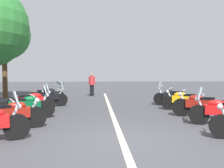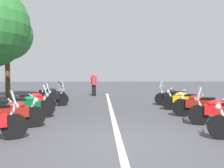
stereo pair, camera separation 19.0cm
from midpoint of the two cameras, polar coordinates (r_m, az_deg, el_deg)
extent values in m
plane|color=#424247|center=(5.66, 2.82, -14.14)|extent=(80.00, 80.00, 0.00)
cube|color=beige|center=(10.03, 0.44, -6.72)|extent=(17.66, 0.16, 0.01)
cylinder|color=black|center=(6.34, -21.83, -9.55)|extent=(0.41, 0.63, 0.63)
cylinder|color=silver|center=(6.28, -22.43, -6.89)|extent=(0.19, 0.29, 0.58)
cylinder|color=silver|center=(6.23, -22.85, -3.64)|extent=(0.57, 0.31, 0.04)
sphere|color=silver|center=(6.27, -21.45, -5.05)|extent=(0.14, 0.14, 0.14)
cube|color=silver|center=(6.23, -22.13, -2.97)|extent=(0.38, 0.27, 0.32)
cylinder|color=black|center=(7.51, -17.64, -7.59)|extent=(0.39, 0.64, 0.63)
cube|color=maroon|center=(7.40, -23.11, -6.42)|extent=(0.70, 1.10, 0.30)
ellipsoid|color=maroon|center=(7.38, -21.74, -4.84)|extent=(0.45, 0.58, 0.22)
cube|color=black|center=(7.36, -24.85, -5.08)|extent=(0.44, 0.54, 0.12)
cylinder|color=silver|center=(7.45, -18.13, -5.34)|extent=(0.18, 0.29, 0.58)
cylinder|color=silver|center=(7.40, -18.47, -2.59)|extent=(0.58, 0.30, 0.04)
sphere|color=silver|center=(7.44, -17.31, -3.78)|extent=(0.14, 0.14, 0.14)
cylinder|color=black|center=(9.02, -15.27, -5.80)|extent=(0.31, 0.66, 0.65)
cylinder|color=black|center=(9.06, -24.30, -5.91)|extent=(0.31, 0.66, 0.65)
cube|color=#0C592D|center=(8.98, -19.81, -4.74)|extent=(0.56, 1.11, 0.30)
ellipsoid|color=#0C592D|center=(8.96, -18.68, -3.46)|extent=(0.39, 0.57, 0.22)
cube|color=black|center=(8.97, -21.24, -3.62)|extent=(0.38, 0.53, 0.12)
cylinder|color=silver|center=(8.98, -15.67, -3.92)|extent=(0.15, 0.30, 0.58)
cylinder|color=silver|center=(8.94, -15.96, -1.63)|extent=(0.61, 0.21, 0.04)
sphere|color=silver|center=(8.96, -14.98, -2.63)|extent=(0.14, 0.14, 0.14)
cylinder|color=silver|center=(9.22, -22.41, -6.34)|extent=(0.23, 0.55, 0.08)
cube|color=silver|center=(8.94, -15.45, -1.17)|extent=(0.38, 0.22, 0.32)
cylinder|color=black|center=(10.39, -14.71, -4.74)|extent=(0.32, 0.64, 0.63)
cylinder|color=black|center=(10.37, -22.34, -4.87)|extent=(0.32, 0.64, 0.63)
cube|color=red|center=(10.33, -18.54, -3.83)|extent=(0.57, 1.08, 0.30)
ellipsoid|color=red|center=(10.32, -17.55, -2.70)|extent=(0.40, 0.57, 0.22)
cube|color=black|center=(10.31, -19.77, -2.85)|extent=(0.39, 0.53, 0.12)
cylinder|color=silver|center=(10.35, -15.06, -3.10)|extent=(0.15, 0.30, 0.58)
cylinder|color=silver|center=(10.31, -15.31, -1.12)|extent=(0.60, 0.22, 0.04)
sphere|color=silver|center=(10.34, -14.47, -1.99)|extent=(0.14, 0.14, 0.14)
cylinder|color=silver|center=(10.55, -20.78, -5.23)|extent=(0.24, 0.55, 0.08)
cube|color=silver|center=(10.32, -14.87, -0.72)|extent=(0.38, 0.22, 0.32)
cylinder|color=black|center=(11.98, -11.55, -3.74)|extent=(0.43, 0.62, 0.63)
cylinder|color=black|center=(11.54, -18.78, -4.06)|extent=(0.43, 0.62, 0.63)
cube|color=black|center=(11.72, -15.10, -3.03)|extent=(0.82, 1.16, 0.30)
ellipsoid|color=black|center=(11.75, -14.27, -2.02)|extent=(0.48, 0.58, 0.22)
cube|color=black|center=(11.64, -16.15, -2.19)|extent=(0.46, 0.55, 0.12)
cylinder|color=silver|center=(11.93, -11.83, -2.32)|extent=(0.20, 0.29, 0.58)
cylinder|color=silver|center=(11.89, -12.03, -0.60)|extent=(0.56, 0.34, 0.04)
sphere|color=silver|center=(11.95, -11.34, -1.34)|extent=(0.14, 0.14, 0.14)
cylinder|color=silver|center=(11.80, -17.50, -4.36)|extent=(0.34, 0.52, 0.08)
cube|color=silver|center=(11.91, -11.67, -0.25)|extent=(0.37, 0.28, 0.32)
cylinder|color=black|center=(13.33, -12.02, -3.06)|extent=(0.42, 0.64, 0.65)
cylinder|color=black|center=(12.99, -17.77, -3.28)|extent=(0.42, 0.64, 0.65)
cube|color=black|center=(13.12, -14.87, -2.39)|extent=(0.72, 1.05, 0.30)
ellipsoid|color=black|center=(13.16, -14.12, -1.50)|extent=(0.47, 0.58, 0.22)
cube|color=black|center=(13.06, -15.81, -1.64)|extent=(0.45, 0.55, 0.12)
cylinder|color=silver|center=(13.29, -12.28, -1.78)|extent=(0.19, 0.29, 0.58)
cylinder|color=silver|center=(13.25, -12.46, -0.24)|extent=(0.57, 0.32, 0.04)
sphere|color=silver|center=(13.30, -11.84, -0.91)|extent=(0.14, 0.14, 0.14)
cylinder|color=silver|center=(13.23, -16.77, -3.58)|extent=(0.32, 0.53, 0.08)
cube|color=silver|center=(13.27, -12.13, 0.07)|extent=(0.38, 0.27, 0.32)
cylinder|color=black|center=(6.51, 25.53, -9.44)|extent=(0.33, 0.61, 0.60)
cylinder|color=silver|center=(6.47, 26.11, -6.83)|extent=(0.16, 0.30, 0.58)
sphere|color=silver|center=(6.42, 25.17, -5.08)|extent=(0.14, 0.14, 0.14)
cylinder|color=black|center=(8.00, 20.83, -7.04)|extent=(0.33, 0.64, 0.63)
cube|color=red|center=(8.07, 25.85, -5.75)|extent=(0.60, 1.10, 0.30)
ellipsoid|color=red|center=(8.01, 24.61, -4.34)|extent=(0.41, 0.57, 0.22)
cylinder|color=silver|center=(7.96, 21.30, -4.91)|extent=(0.16, 0.30, 0.58)
cylinder|color=silver|center=(7.93, 21.63, -2.33)|extent=(0.60, 0.23, 0.04)
sphere|color=silver|center=(7.93, 20.53, -3.47)|extent=(0.14, 0.14, 0.14)
cube|color=silver|center=(7.91, 21.06, -1.82)|extent=(0.38, 0.23, 0.32)
cylinder|color=black|center=(9.32, 17.05, -5.48)|extent=(0.44, 0.66, 0.67)
cylinder|color=black|center=(9.22, 25.89, -5.72)|extent=(0.44, 0.66, 0.67)
cube|color=maroon|center=(9.22, 21.47, -4.51)|extent=(0.76, 1.09, 0.30)
ellipsoid|color=maroon|center=(9.21, 20.37, -3.24)|extent=(0.47, 0.58, 0.22)
cube|color=black|center=(9.18, 22.86, -3.43)|extent=(0.45, 0.55, 0.12)
cylinder|color=silver|center=(9.27, 17.45, -3.66)|extent=(0.20, 0.29, 0.58)
cylinder|color=silver|center=(9.23, 17.72, -1.44)|extent=(0.57, 0.33, 0.04)
sphere|color=silver|center=(9.27, 16.79, -2.41)|extent=(0.14, 0.14, 0.14)
cylinder|color=silver|center=(9.06, 24.07, -6.47)|extent=(0.33, 0.52, 0.08)
cylinder|color=black|center=(10.82, 14.24, -4.48)|extent=(0.39, 0.62, 0.62)
cylinder|color=black|center=(10.70, 21.48, -4.66)|extent=(0.39, 0.62, 0.62)
cube|color=#EAB214|center=(10.72, 17.85, -3.62)|extent=(0.69, 1.05, 0.30)
ellipsoid|color=#EAB214|center=(10.71, 16.91, -2.54)|extent=(0.46, 0.58, 0.22)
cube|color=black|center=(10.68, 19.04, -2.69)|extent=(0.44, 0.55, 0.12)
cylinder|color=silver|center=(10.77, 14.57, -2.91)|extent=(0.19, 0.29, 0.58)
cylinder|color=silver|center=(10.74, 14.80, -1.00)|extent=(0.58, 0.30, 0.04)
sphere|color=silver|center=(10.77, 14.00, -1.83)|extent=(0.14, 0.14, 0.14)
cylinder|color=silver|center=(10.54, 19.96, -5.25)|extent=(0.31, 0.53, 0.08)
cylinder|color=black|center=(12.21, 12.27, -3.60)|extent=(0.43, 0.63, 0.64)
cylinder|color=black|center=(11.95, 18.61, -3.82)|extent=(0.43, 0.63, 0.64)
cube|color=black|center=(12.04, 15.42, -2.86)|extent=(0.75, 1.04, 0.30)
ellipsoid|color=black|center=(12.06, 14.59, -1.89)|extent=(0.48, 0.58, 0.22)
cube|color=black|center=(11.98, 16.46, -2.04)|extent=(0.46, 0.55, 0.12)
cylinder|color=silver|center=(12.16, 12.56, -2.21)|extent=(0.20, 0.29, 0.58)
cylinder|color=silver|center=(12.13, 12.76, -0.52)|extent=(0.56, 0.34, 0.04)
sphere|color=silver|center=(12.17, 12.06, -1.25)|extent=(0.14, 0.14, 0.14)
cylinder|color=silver|center=(11.82, 17.18, -4.33)|extent=(0.34, 0.52, 0.08)
cube|color=silver|center=(12.14, 12.39, -0.18)|extent=(0.37, 0.28, 0.32)
cylinder|color=black|center=(16.91, -4.35, -1.54)|extent=(0.14, 0.14, 0.80)
cylinder|color=black|center=(16.81, -3.84, -1.57)|extent=(0.14, 0.14, 0.80)
cylinder|color=red|center=(16.82, -4.10, 0.83)|extent=(0.32, 0.32, 0.60)
cylinder|color=red|center=(16.94, -4.73, 0.95)|extent=(0.09, 0.09, 0.54)
cylinder|color=red|center=(16.70, -3.47, 0.93)|extent=(0.09, 0.09, 0.54)
sphere|color=#9E704C|center=(16.81, -4.11, 2.23)|extent=(0.22, 0.22, 0.22)
cylinder|color=brown|center=(17.22, -23.74, 2.02)|extent=(0.32, 0.32, 3.02)
sphere|color=#2D7A33|center=(17.41, -23.91, 10.91)|extent=(3.37, 3.37, 3.37)
camera|label=1|loc=(0.10, -92.49, -0.12)|focal=37.60mm
camera|label=2|loc=(0.10, 87.51, 0.12)|focal=37.60mm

